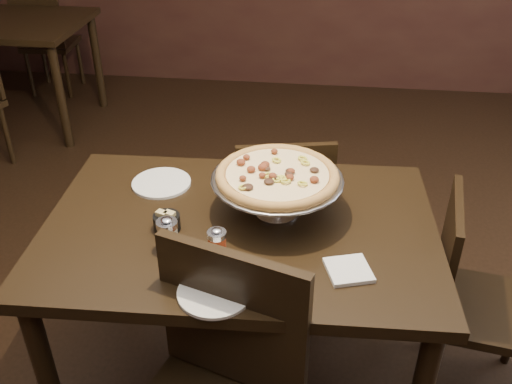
# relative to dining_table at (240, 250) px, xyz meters

# --- Properties ---
(room) EXTENTS (6.04, 7.04, 2.84)m
(room) POSITION_rel_dining_table_xyz_m (0.11, -0.07, 0.68)
(room) COLOR black
(room) RESTS_ON ground
(dining_table) EXTENTS (1.36, 0.94, 0.83)m
(dining_table) POSITION_rel_dining_table_xyz_m (0.00, 0.00, 0.00)
(dining_table) COLOR black
(dining_table) RESTS_ON ground
(pizza_stand) EXTENTS (0.45, 0.45, 0.19)m
(pizza_stand) POSITION_rel_dining_table_xyz_m (0.12, 0.08, 0.26)
(pizza_stand) COLOR silver
(pizza_stand) RESTS_ON dining_table
(parmesan_shaker) EXTENTS (0.07, 0.07, 0.12)m
(parmesan_shaker) POSITION_rel_dining_table_xyz_m (-0.20, -0.16, 0.17)
(parmesan_shaker) COLOR beige
(parmesan_shaker) RESTS_ON dining_table
(pepper_flake_shaker) EXTENTS (0.06, 0.06, 0.11)m
(pepper_flake_shaker) POSITION_rel_dining_table_xyz_m (-0.04, -0.18, 0.16)
(pepper_flake_shaker) COLOR maroon
(pepper_flake_shaker) RESTS_ON dining_table
(packet_caddy) EXTENTS (0.09, 0.09, 0.07)m
(packet_caddy) POSITION_rel_dining_table_xyz_m (-0.24, -0.06, 0.14)
(packet_caddy) COLOR black
(packet_caddy) RESTS_ON dining_table
(napkin_stack) EXTENTS (0.16, 0.16, 0.01)m
(napkin_stack) POSITION_rel_dining_table_xyz_m (0.36, -0.21, 0.12)
(napkin_stack) COLOR silver
(napkin_stack) RESTS_ON dining_table
(plate_left) EXTENTS (0.22, 0.22, 0.01)m
(plate_left) POSITION_rel_dining_table_xyz_m (-0.33, 0.22, 0.12)
(plate_left) COLOR white
(plate_left) RESTS_ON dining_table
(plate_near) EXTENTS (0.22, 0.22, 0.01)m
(plate_near) POSITION_rel_dining_table_xyz_m (-0.02, -0.35, 0.12)
(plate_near) COLOR white
(plate_near) RESTS_ON dining_table
(serving_spatula) EXTENTS (0.12, 0.12, 0.02)m
(serving_spatula) POSITION_rel_dining_table_xyz_m (0.16, 0.01, 0.26)
(serving_spatula) COLOR silver
(serving_spatula) RESTS_ON pizza_stand
(chair_far) EXTENTS (0.49, 0.49, 0.89)m
(chair_far) POSITION_rel_dining_table_xyz_m (0.10, 0.60, -0.24)
(chair_far) COLOR black
(chair_far) RESTS_ON ground
(chair_side) EXTENTS (0.47, 0.47, 0.87)m
(chair_side) POSITION_rel_dining_table_xyz_m (0.86, 0.14, -0.25)
(chair_side) COLOR black
(chair_side) RESTS_ON ground
(bg_chair_far) EXTENTS (0.43, 0.43, 0.87)m
(bg_chair_far) POSITION_rel_dining_table_xyz_m (-2.08, 2.93, -0.25)
(bg_chair_far) COLOR black
(bg_chair_far) RESTS_ON ground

